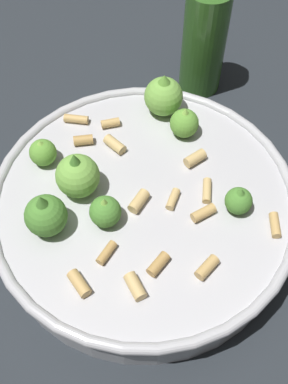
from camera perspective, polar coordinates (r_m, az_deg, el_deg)
The scene contains 3 objects.
ground_plane at distance 0.56m, azimuth 0.00°, elevation -3.86°, with size 2.40×2.40×0.00m, color #23282D.
cooking_pan at distance 0.53m, azimuth -0.20°, elevation -1.66°, with size 0.34×0.34×0.12m.
olive_oil_bottle at distance 0.66m, azimuth 7.43°, elevation 18.25°, with size 0.06×0.06×0.20m.
Camera 1 is at (-0.02, -0.28, 0.48)m, focal length 43.51 mm.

